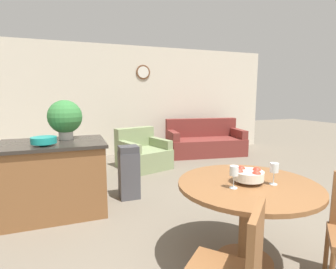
{
  "coord_description": "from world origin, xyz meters",
  "views": [
    {
      "loc": [
        -1.23,
        -0.83,
        1.5
      ],
      "look_at": [
        0.01,
        2.55,
        0.95
      ],
      "focal_mm": 28.0,
      "sensor_mm": 36.0,
      "label": 1
    }
  ],
  "objects": [
    {
      "name": "potted_plant",
      "position": [
        -1.32,
        2.84,
        1.21
      ],
      "size": [
        0.44,
        0.44,
        0.52
      ],
      "color": "beige",
      "rests_on": "kitchen_island"
    },
    {
      "name": "dining_table",
      "position": [
        0.15,
        0.95,
        0.58
      ],
      "size": [
        1.2,
        1.2,
        0.75
      ],
      "color": "brown",
      "rests_on": "ground_plane"
    },
    {
      "name": "teal_bowl",
      "position": [
        -1.55,
        2.47,
        0.98
      ],
      "size": [
        0.28,
        0.28,
        0.1
      ],
      "color": "teal",
      "rests_on": "kitchen_island"
    },
    {
      "name": "trash_bin",
      "position": [
        -0.49,
        2.82,
        0.38
      ],
      "size": [
        0.28,
        0.25,
        0.77
      ],
      "color": "#47474C",
      "rests_on": "ground_plane"
    },
    {
      "name": "wall_back",
      "position": [
        0.0,
        5.72,
        1.35
      ],
      "size": [
        8.0,
        0.09,
        2.7
      ],
      "color": "beige",
      "rests_on": "ground_plane"
    },
    {
      "name": "wine_glass_right",
      "position": [
        0.33,
        0.84,
        0.89
      ],
      "size": [
        0.07,
        0.07,
        0.19
      ],
      "color": "silver",
      "rests_on": "dining_table"
    },
    {
      "name": "kitchen_island",
      "position": [
        -1.48,
        2.67,
        0.46
      ],
      "size": [
        1.27,
        0.89,
        0.92
      ],
      "color": "brown",
      "rests_on": "ground_plane"
    },
    {
      "name": "armchair",
      "position": [
        0.11,
        4.35,
        0.28
      ],
      "size": [
        1.11,
        1.13,
        0.81
      ],
      "rotation": [
        0.0,
        0.0,
        0.31
      ],
      "color": "gray",
      "rests_on": "ground_plane"
    },
    {
      "name": "couch",
      "position": [
        1.91,
        4.99,
        0.3
      ],
      "size": [
        1.99,
        1.15,
        0.89
      ],
      "rotation": [
        0.0,
        0.0,
        -0.14
      ],
      "color": "maroon",
      "rests_on": "ground_plane"
    },
    {
      "name": "fruit_bowl",
      "position": [
        0.15,
        0.95,
        0.83
      ],
      "size": [
        0.26,
        0.26,
        0.13
      ],
      "color": "silver",
      "rests_on": "dining_table"
    },
    {
      "name": "wine_glass_left",
      "position": [
        -0.04,
        0.88,
        0.89
      ],
      "size": [
        0.07,
        0.07,
        0.19
      ],
      "color": "silver",
      "rests_on": "dining_table"
    }
  ]
}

